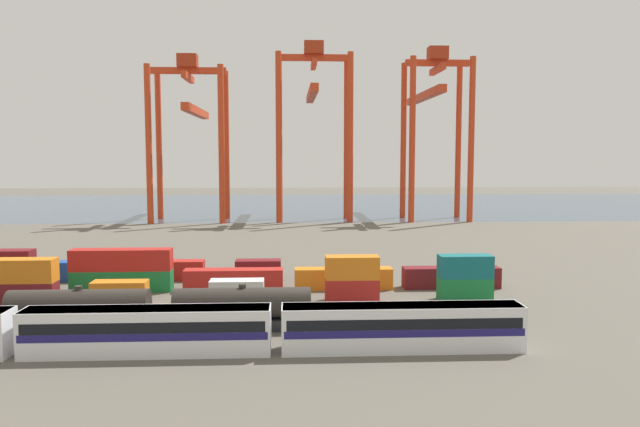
% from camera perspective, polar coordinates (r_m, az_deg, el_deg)
% --- Properties ---
extents(ground_plane, '(420.00, 420.00, 0.00)m').
position_cam_1_polar(ground_plane, '(111.12, -7.11, -3.26)').
color(ground_plane, '#5B564C').
extents(harbour_water, '(400.00, 110.00, 0.01)m').
position_cam_1_polar(harbour_water, '(208.13, -5.15, 0.77)').
color(harbour_water, '#384C60').
rests_on(harbour_water, ground_plane).
extents(passenger_train, '(63.30, 3.14, 3.90)m').
position_cam_1_polar(passenger_train, '(54.55, -15.53, -10.15)').
color(passenger_train, silver).
rests_on(passenger_train, ground_plane).
extents(freight_tank_row, '(43.52, 2.91, 4.37)m').
position_cam_1_polar(freight_tank_row, '(63.25, -21.20, -8.25)').
color(freight_tank_row, '#232326').
rests_on(freight_tank_row, ground_plane).
extents(shipping_container_1, '(12.10, 2.44, 2.60)m').
position_cam_1_polar(shipping_container_1, '(77.70, -27.23, -6.56)').
color(shipping_container_1, maroon).
rests_on(shipping_container_1, ground_plane).
extents(shipping_container_3, '(6.04, 2.44, 2.60)m').
position_cam_1_polar(shipping_container_3, '(73.34, -17.87, -6.91)').
color(shipping_container_3, orange).
rests_on(shipping_container_3, ground_plane).
extents(shipping_container_4, '(6.04, 2.44, 2.60)m').
position_cam_1_polar(shipping_container_4, '(71.12, -7.62, -7.08)').
color(shipping_container_4, silver).
rests_on(shipping_container_4, ground_plane).
extents(shipping_container_5, '(6.04, 2.44, 2.60)m').
position_cam_1_polar(shipping_container_5, '(71.24, 2.94, -7.01)').
color(shipping_container_5, '#AD211C').
rests_on(shipping_container_5, ground_plane).
extents(shipping_container_6, '(6.04, 2.44, 2.60)m').
position_cam_1_polar(shipping_container_6, '(70.73, 2.95, -4.96)').
color(shipping_container_6, orange).
rests_on(shipping_container_6, shipping_container_5).
extents(shipping_container_7, '(6.04, 2.44, 2.60)m').
position_cam_1_polar(shipping_container_7, '(73.69, 13.12, -6.73)').
color(shipping_container_7, '#197538').
rests_on(shipping_container_7, ground_plane).
extents(shipping_container_8, '(6.04, 2.44, 2.60)m').
position_cam_1_polar(shipping_container_8, '(73.20, 13.16, -4.74)').
color(shipping_container_8, '#146066').
rests_on(shipping_container_8, shipping_container_7).
extents(shipping_container_9, '(6.04, 2.44, 2.60)m').
position_cam_1_polar(shipping_container_9, '(84.51, -26.66, -5.62)').
color(shipping_container_9, orange).
rests_on(shipping_container_9, ground_plane).
extents(shipping_container_10, '(6.04, 2.44, 2.60)m').
position_cam_1_polar(shipping_container_10, '(84.08, -26.73, -3.88)').
color(shipping_container_10, maroon).
rests_on(shipping_container_10, shipping_container_9).
extents(shipping_container_11, '(12.10, 2.44, 2.60)m').
position_cam_1_polar(shipping_container_11, '(80.04, -17.69, -5.89)').
color(shipping_container_11, '#197538').
rests_on(shipping_container_11, ground_plane).
extents(shipping_container_12, '(12.10, 2.44, 2.60)m').
position_cam_1_polar(shipping_container_12, '(79.59, -17.74, -4.05)').
color(shipping_container_12, '#AD211C').
rests_on(shipping_container_12, shipping_container_11).
extents(shipping_container_13, '(12.10, 2.44, 2.60)m').
position_cam_1_polar(shipping_container_13, '(77.71, -7.92, -6.02)').
color(shipping_container_13, '#AD211C').
rests_on(shipping_container_13, ground_plane).
extents(shipping_container_14, '(12.10, 2.44, 2.60)m').
position_cam_1_polar(shipping_container_14, '(77.70, 2.15, -5.97)').
color(shipping_container_14, orange).
rests_on(shipping_container_14, ground_plane).
extents(shipping_container_15, '(12.10, 2.44, 2.60)m').
position_cam_1_polar(shipping_container_15, '(80.03, 11.92, -5.75)').
color(shipping_container_15, maroon).
rests_on(shipping_container_15, ground_plane).
extents(shipping_container_17, '(12.10, 2.44, 2.60)m').
position_cam_1_polar(shipping_container_17, '(89.36, -22.98, -4.90)').
color(shipping_container_17, '#1C4299').
rests_on(shipping_container_17, ground_plane).
extents(shipping_container_18, '(12.10, 2.44, 2.60)m').
position_cam_1_polar(shipping_container_18, '(85.73, -14.60, -5.07)').
color(shipping_container_18, '#AD211C').
rests_on(shipping_container_18, ground_plane).
extents(shipping_container_19, '(6.04, 2.44, 2.60)m').
position_cam_1_polar(shipping_container_19, '(84.06, -5.68, -5.13)').
color(shipping_container_19, maroon).
rests_on(shipping_container_19, ground_plane).
extents(gantry_crane_west, '(18.99, 38.83, 41.47)m').
position_cam_1_polar(gantry_crane_west, '(163.46, -11.77, 8.28)').
color(gantry_crane_west, red).
rests_on(gantry_crane_west, ground_plane).
extents(gantry_crane_central, '(19.15, 35.86, 44.87)m').
position_cam_1_polar(gantry_crane_central, '(161.43, -0.61, 9.24)').
color(gantry_crane_central, red).
rests_on(gantry_crane_central, ground_plane).
extents(gantry_crane_east, '(16.33, 41.74, 43.82)m').
position_cam_1_polar(gantry_crane_east, '(166.50, 10.34, 8.95)').
color(gantry_crane_east, red).
rests_on(gantry_crane_east, ground_plane).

